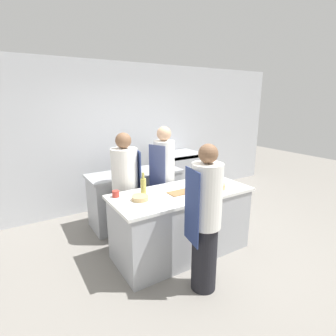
% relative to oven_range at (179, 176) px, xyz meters
% --- Properties ---
extents(ground_plane, '(16.00, 16.00, 0.00)m').
position_rel_oven_range_xyz_m(ground_plane, '(-1.15, -1.74, -0.51)').
color(ground_plane, gray).
extents(wall_back, '(8.00, 0.06, 2.80)m').
position_rel_oven_range_xyz_m(wall_back, '(-1.15, 0.39, 0.89)').
color(wall_back, silver).
rests_on(wall_back, ground_plane).
extents(prep_counter, '(1.92, 0.85, 0.91)m').
position_rel_oven_range_xyz_m(prep_counter, '(-1.15, -1.74, -0.05)').
color(prep_counter, '#A8AAAF').
rests_on(prep_counter, ground_plane).
extents(pass_counter, '(1.61, 0.65, 0.91)m').
position_rel_oven_range_xyz_m(pass_counter, '(-1.27, -0.51, -0.05)').
color(pass_counter, '#A8AAAF').
rests_on(pass_counter, ground_plane).
extents(oven_range, '(0.82, 0.68, 1.03)m').
position_rel_oven_range_xyz_m(oven_range, '(0.00, 0.00, 0.00)').
color(oven_range, '#A8AAAF').
rests_on(oven_range, ground_plane).
extents(chef_at_prep_near, '(0.37, 0.35, 1.69)m').
position_rel_oven_range_xyz_m(chef_at_prep_near, '(-1.35, -2.48, 0.34)').
color(chef_at_prep_near, black).
rests_on(chef_at_prep_near, ground_plane).
extents(chef_at_stove, '(0.43, 0.42, 1.67)m').
position_rel_oven_range_xyz_m(chef_at_stove, '(-1.66, -1.02, 0.31)').
color(chef_at_stove, black).
rests_on(chef_at_stove, ground_plane).
extents(chef_at_pass_far, '(0.38, 0.37, 1.72)m').
position_rel_oven_range_xyz_m(chef_at_pass_far, '(-1.04, -1.09, 0.36)').
color(chef_at_pass_far, black).
rests_on(chef_at_pass_far, ground_plane).
extents(bottle_olive_oil, '(0.06, 0.06, 0.27)m').
position_rel_oven_range_xyz_m(bottle_olive_oil, '(-0.81, -1.74, 0.51)').
color(bottle_olive_oil, '#5B2319').
rests_on(bottle_olive_oil, prep_counter).
extents(bottle_vinegar, '(0.08, 0.08, 0.29)m').
position_rel_oven_range_xyz_m(bottle_vinegar, '(-1.63, -1.54, 0.51)').
color(bottle_vinegar, '#B2A84C').
rests_on(bottle_vinegar, prep_counter).
extents(bottle_wine, '(0.06, 0.06, 0.20)m').
position_rel_oven_range_xyz_m(bottle_wine, '(-0.36, -1.39, 0.48)').
color(bottle_wine, '#19471E').
rests_on(bottle_wine, prep_counter).
extents(bottle_cooking_oil, '(0.09, 0.09, 0.22)m').
position_rel_oven_range_xyz_m(bottle_cooking_oil, '(-0.92, -1.95, 0.49)').
color(bottle_cooking_oil, silver).
rests_on(bottle_cooking_oil, prep_counter).
extents(bowl_mixing_large, '(0.21, 0.21, 0.05)m').
position_rel_oven_range_xyz_m(bowl_mixing_large, '(-1.76, -1.72, 0.43)').
color(bowl_mixing_large, tan).
rests_on(bowl_mixing_large, prep_counter).
extents(bowl_prep_small, '(0.18, 0.18, 0.06)m').
position_rel_oven_range_xyz_m(bowl_prep_small, '(-0.48, -1.51, 0.43)').
color(bowl_prep_small, '#B7BABC').
rests_on(bowl_prep_small, prep_counter).
extents(bowl_ceramic_blue, '(0.21, 0.21, 0.08)m').
position_rel_oven_range_xyz_m(bowl_ceramic_blue, '(-0.67, -1.91, 0.44)').
color(bowl_ceramic_blue, tan).
rests_on(bowl_ceramic_blue, prep_counter).
extents(cup, '(0.09, 0.09, 0.08)m').
position_rel_oven_range_xyz_m(cup, '(-1.98, -1.46, 0.44)').
color(cup, '#B2382D').
rests_on(cup, prep_counter).
extents(cutting_board, '(0.35, 0.19, 0.01)m').
position_rel_oven_range_xyz_m(cutting_board, '(-1.18, -1.77, 0.41)').
color(cutting_board, olive).
rests_on(cutting_board, prep_counter).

